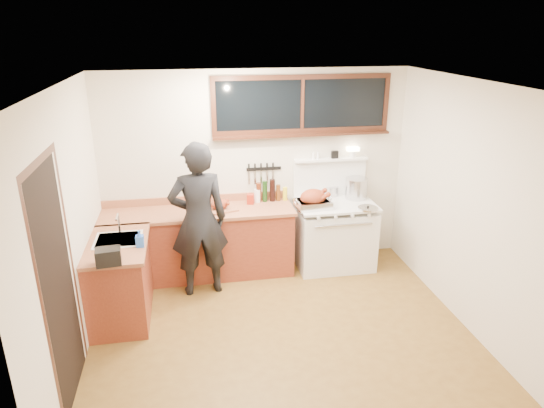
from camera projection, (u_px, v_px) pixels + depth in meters
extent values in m
cube|color=brown|center=(281.00, 332.00, 5.22)|extent=(4.00, 3.50, 0.02)
cube|color=beige|center=(256.00, 170.00, 6.40)|extent=(4.00, 0.05, 2.60)
cube|color=beige|center=(336.00, 321.00, 3.13)|extent=(4.00, 0.05, 2.60)
cube|color=beige|center=(66.00, 234.00, 4.43)|extent=(0.05, 3.50, 2.60)
cube|color=beige|center=(470.00, 207.00, 5.10)|extent=(0.05, 3.50, 2.60)
cube|color=white|center=(283.00, 82.00, 4.31)|extent=(4.00, 3.50, 0.05)
cube|color=maroon|center=(199.00, 244.00, 6.27)|extent=(2.40, 0.60, 0.86)
cube|color=#9E5E3E|center=(197.00, 212.00, 6.11)|extent=(2.44, 0.64, 0.04)
cube|color=#9E5E3E|center=(196.00, 199.00, 6.36)|extent=(2.40, 0.03, 0.10)
sphere|color=#B78C38|center=(114.00, 240.00, 5.75)|extent=(0.03, 0.03, 0.03)
sphere|color=#B78C38|center=(157.00, 237.00, 5.84)|extent=(0.03, 0.03, 0.03)
sphere|color=#B78C38|center=(199.00, 234.00, 5.92)|extent=(0.03, 0.03, 0.03)
sphere|color=#B78C38|center=(240.00, 231.00, 6.00)|extent=(0.03, 0.03, 0.03)
sphere|color=#B78C38|center=(275.00, 228.00, 6.08)|extent=(0.03, 0.03, 0.03)
cube|color=maroon|center=(120.00, 282.00, 5.36)|extent=(0.60, 1.05, 0.86)
cube|color=#9E5E3E|center=(117.00, 245.00, 5.21)|extent=(0.64, 1.09, 0.04)
cube|color=white|center=(119.00, 245.00, 5.29)|extent=(0.45, 0.40, 0.14)
cube|color=white|center=(118.00, 240.00, 5.27)|extent=(0.50, 0.45, 0.01)
cylinder|color=silver|center=(119.00, 224.00, 5.40)|extent=(0.02, 0.02, 0.24)
cylinder|color=silver|center=(117.00, 217.00, 5.28)|extent=(0.02, 0.18, 0.02)
cube|color=white|center=(334.00, 237.00, 6.53)|extent=(1.00, 0.70, 0.82)
cube|color=white|center=(336.00, 204.00, 6.37)|extent=(1.02, 0.72, 0.03)
cube|color=white|center=(342.00, 240.00, 6.18)|extent=(0.88, 0.02, 0.46)
cylinder|color=silver|center=(344.00, 225.00, 6.08)|extent=(0.75, 0.02, 0.02)
cylinder|color=white|center=(319.00, 218.00, 5.99)|extent=(0.04, 0.03, 0.04)
cylinder|color=white|center=(336.00, 217.00, 6.03)|extent=(0.04, 0.03, 0.04)
cylinder|color=white|center=(352.00, 216.00, 6.07)|extent=(0.04, 0.03, 0.04)
cylinder|color=white|center=(369.00, 215.00, 6.10)|extent=(0.04, 0.03, 0.04)
cube|color=white|center=(329.00, 178.00, 6.57)|extent=(1.00, 0.05, 0.50)
cube|color=white|center=(331.00, 159.00, 6.45)|extent=(1.00, 0.12, 0.03)
cylinder|color=white|center=(353.00, 154.00, 6.48)|extent=(0.09, 0.09, 0.09)
cube|color=#FFE5B2|center=(353.00, 149.00, 6.46)|extent=(0.16, 0.08, 0.05)
cube|color=black|center=(335.00, 155.00, 6.44)|extent=(0.09, 0.05, 0.10)
cylinder|color=white|center=(318.00, 156.00, 6.40)|extent=(0.04, 0.04, 0.09)
cylinder|color=white|center=(314.00, 156.00, 6.39)|extent=(0.04, 0.04, 0.09)
cube|color=black|center=(302.00, 104.00, 6.17)|extent=(2.20, 0.01, 0.62)
cube|color=black|center=(303.00, 77.00, 6.05)|extent=(2.32, 0.04, 0.06)
cube|color=black|center=(302.00, 131.00, 6.28)|extent=(2.32, 0.04, 0.06)
cube|color=black|center=(213.00, 107.00, 5.98)|extent=(0.06, 0.04, 0.62)
cube|color=black|center=(386.00, 102.00, 6.35)|extent=(0.06, 0.04, 0.62)
cube|color=black|center=(302.00, 104.00, 6.17)|extent=(0.04, 0.04, 0.62)
cube|color=black|center=(302.00, 135.00, 6.25)|extent=(2.32, 0.13, 0.03)
cube|color=black|center=(60.00, 288.00, 4.01)|extent=(0.01, 0.86, 2.10)
cube|color=black|center=(45.00, 321.00, 3.57)|extent=(0.01, 0.07, 2.10)
cube|color=black|center=(72.00, 262.00, 4.46)|extent=(0.01, 0.07, 2.10)
cube|color=black|center=(38.00, 161.00, 3.64)|extent=(0.01, 1.04, 0.07)
cube|color=black|center=(264.00, 169.00, 6.38)|extent=(0.46, 0.02, 0.04)
cube|color=silver|center=(249.00, 178.00, 6.37)|extent=(0.02, 0.00, 0.18)
cube|color=black|center=(249.00, 168.00, 6.32)|extent=(0.02, 0.02, 0.10)
cube|color=silver|center=(255.00, 177.00, 6.38)|extent=(0.02, 0.00, 0.18)
cube|color=black|center=(255.00, 167.00, 6.33)|extent=(0.02, 0.02, 0.10)
cube|color=silver|center=(261.00, 177.00, 6.40)|extent=(0.02, 0.00, 0.18)
cube|color=black|center=(261.00, 167.00, 6.35)|extent=(0.02, 0.02, 0.10)
cube|color=silver|center=(267.00, 177.00, 6.41)|extent=(0.03, 0.00, 0.18)
cube|color=black|center=(267.00, 167.00, 6.36)|extent=(0.02, 0.02, 0.10)
cube|color=silver|center=(273.00, 177.00, 6.42)|extent=(0.03, 0.00, 0.18)
cube|color=black|center=(273.00, 166.00, 6.37)|extent=(0.02, 0.02, 0.10)
imported|color=black|center=(199.00, 220.00, 5.69)|extent=(0.74, 0.53, 1.89)
imported|color=blue|center=(140.00, 238.00, 5.09)|extent=(0.08, 0.08, 0.18)
cube|color=black|center=(108.00, 257.00, 4.71)|extent=(0.25, 0.19, 0.16)
cube|color=#9E5E3E|center=(220.00, 209.00, 6.12)|extent=(0.48, 0.41, 0.02)
ellipsoid|color=maroon|center=(219.00, 204.00, 6.10)|extent=(0.26, 0.22, 0.13)
sphere|color=maroon|center=(227.00, 201.00, 6.16)|extent=(0.05, 0.05, 0.05)
sphere|color=maroon|center=(228.00, 203.00, 6.06)|extent=(0.05, 0.05, 0.05)
cube|color=silver|center=(313.00, 204.00, 6.19)|extent=(0.45, 0.35, 0.10)
cube|color=#3F3F42|center=(313.00, 201.00, 6.18)|extent=(0.40, 0.30, 0.03)
torus|color=silver|center=(296.00, 201.00, 6.14)|extent=(0.02, 0.10, 0.10)
torus|color=silver|center=(330.00, 199.00, 6.21)|extent=(0.02, 0.10, 0.10)
ellipsoid|color=maroon|center=(313.00, 197.00, 6.16)|extent=(0.35, 0.28, 0.21)
cylinder|color=maroon|center=(324.00, 197.00, 6.10)|extent=(0.12, 0.06, 0.09)
sphere|color=maroon|center=(328.00, 194.00, 6.09)|extent=(0.06, 0.06, 0.06)
cylinder|color=maroon|center=(320.00, 193.00, 6.25)|extent=(0.12, 0.06, 0.09)
sphere|color=maroon|center=(325.00, 190.00, 6.24)|extent=(0.06, 0.06, 0.06)
cylinder|color=silver|center=(356.00, 188.00, 6.50)|extent=(0.36, 0.36, 0.28)
cylinder|color=silver|center=(332.00, 191.00, 6.62)|extent=(0.23, 0.23, 0.13)
cylinder|color=black|center=(333.00, 185.00, 6.71)|extent=(0.08, 0.17, 0.02)
cylinder|color=silver|center=(368.00, 208.00, 6.15)|extent=(0.32, 0.32, 0.02)
sphere|color=black|center=(368.00, 207.00, 6.15)|extent=(0.03, 0.03, 0.03)
cube|color=maroon|center=(251.00, 199.00, 6.31)|extent=(0.10, 0.09, 0.13)
cylinder|color=white|center=(257.00, 196.00, 6.38)|extent=(0.10, 0.10, 0.17)
cylinder|color=black|center=(259.00, 192.00, 6.37)|extent=(0.07, 0.07, 0.26)
cylinder|color=black|center=(265.00, 191.00, 6.38)|extent=(0.06, 0.06, 0.28)
cylinder|color=black|center=(272.00, 190.00, 6.39)|extent=(0.07, 0.07, 0.30)
cylinder|color=black|center=(278.00, 193.00, 6.42)|extent=(0.06, 0.06, 0.22)
cylinder|color=black|center=(285.00, 194.00, 6.44)|extent=(0.06, 0.06, 0.18)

